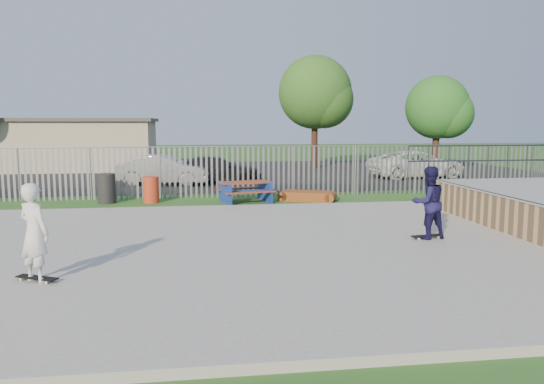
{
  "coord_description": "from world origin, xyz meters",
  "views": [
    {
      "loc": [
        -0.17,
        -11.82,
        2.93
      ],
      "look_at": [
        1.78,
        2.0,
        1.1
      ],
      "focal_mm": 35.0,
      "sensor_mm": 36.0,
      "label": 1
    }
  ],
  "objects": [
    {
      "name": "skater_navy",
      "position": [
        5.31,
        0.09,
        1.03
      ],
      "size": [
        0.96,
        0.8,
        1.75
      ],
      "primitive_type": "imported",
      "rotation": [
        0.0,
        0.0,
        3.32
      ],
      "color": "#15133C",
      "rests_on": "concrete_slab"
    },
    {
      "name": "ground",
      "position": [
        0.0,
        0.0,
        0.0
      ],
      "size": [
        120.0,
        120.0,
        0.0
      ],
      "primitive_type": "plane",
      "color": "#296121",
      "rests_on": "ground"
    },
    {
      "name": "trash_bin_grey",
      "position": [
        -3.48,
        8.07,
        0.54
      ],
      "size": [
        0.65,
        0.65,
        1.08
      ],
      "primitive_type": "cylinder",
      "color": "black",
      "rests_on": "ground"
    },
    {
      "name": "tree_mid",
      "position": [
        7.3,
        21.55,
        4.82
      ],
      "size": [
        4.64,
        4.64,
        7.16
      ],
      "color": "#41271A",
      "rests_on": "ground"
    },
    {
      "name": "skater_white",
      "position": [
        -3.01,
        -2.26,
        1.03
      ],
      "size": [
        0.76,
        0.72,
        1.75
      ],
      "primitive_type": "imported",
      "rotation": [
        0.0,
        0.0,
        2.49
      ],
      "color": "white",
      "rests_on": "concrete_slab"
    },
    {
      "name": "tree_right",
      "position": [
        13.67,
        17.6,
        3.79
      ],
      "size": [
        3.66,
        3.66,
        5.64
      ],
      "color": "#44281B",
      "rests_on": "ground"
    },
    {
      "name": "picnic_table",
      "position": [
        1.57,
        7.53,
        0.4
      ],
      "size": [
        2.15,
        1.91,
        0.78
      ],
      "rotation": [
        0.0,
        0.0,
        0.24
      ],
      "color": "brown",
      "rests_on": "ground"
    },
    {
      "name": "trash_bin_red",
      "position": [
        -1.88,
        7.94,
        0.48
      ],
      "size": [
        0.58,
        0.58,
        0.97
      ],
      "primitive_type": "cylinder",
      "color": "#B9361C",
      "rests_on": "ground"
    },
    {
      "name": "car_dark",
      "position": [
        0.73,
        13.9,
        0.66
      ],
      "size": [
        4.55,
        2.15,
        1.28
      ],
      "primitive_type": "imported",
      "rotation": [
        0.0,
        0.0,
        1.65
      ],
      "color": "black",
      "rests_on": "parking_lot"
    },
    {
      "name": "skateboard_a",
      "position": [
        5.31,
        0.09,
        0.19
      ],
      "size": [
        0.82,
        0.34,
        0.08
      ],
      "rotation": [
        0.0,
        0.0,
        0.18
      ],
      "color": "black",
      "rests_on": "concrete_slab"
    },
    {
      "name": "funbox",
      "position": [
        3.93,
        7.61,
        0.18
      ],
      "size": [
        1.98,
        1.52,
        0.36
      ],
      "rotation": [
        0.0,
        0.0,
        -0.41
      ],
      "color": "brown",
      "rests_on": "ground"
    },
    {
      "name": "concrete_slab",
      "position": [
        0.0,
        0.0,
        0.07
      ],
      "size": [
        15.0,
        12.0,
        0.15
      ],
      "primitive_type": "cube",
      "color": "gray",
      "rests_on": "ground"
    },
    {
      "name": "building",
      "position": [
        -8.0,
        23.0,
        1.61
      ],
      "size": [
        10.4,
        6.4,
        3.2
      ],
      "color": "#BBB190",
      "rests_on": "ground"
    },
    {
      "name": "car_silver",
      "position": [
        -1.73,
        13.41,
        0.73
      ],
      "size": [
        4.49,
        2.24,
        1.42
      ],
      "primitive_type": "imported",
      "rotation": [
        0.0,
        0.0,
        1.39
      ],
      "color": "silver",
      "rests_on": "parking_lot"
    },
    {
      "name": "fence",
      "position": [
        1.0,
        4.59,
        1.0
      ],
      "size": [
        26.04,
        16.02,
        2.0
      ],
      "color": "gray",
      "rests_on": "ground"
    },
    {
      "name": "car_white",
      "position": [
        11.38,
        14.93,
        0.73
      ],
      "size": [
        5.46,
        3.19,
        1.43
      ],
      "primitive_type": "imported",
      "rotation": [
        0.0,
        0.0,
        1.74
      ],
      "color": "white",
      "rests_on": "parking_lot"
    },
    {
      "name": "skateboard_b",
      "position": [
        -3.01,
        -2.26,
        0.19
      ],
      "size": [
        0.8,
        0.55,
        0.08
      ],
      "rotation": [
        0.0,
        0.0,
        -0.48
      ],
      "color": "black",
      "rests_on": "concrete_slab"
    },
    {
      "name": "parking_lot",
      "position": [
        0.0,
        19.0,
        0.01
      ],
      "size": [
        40.0,
        18.0,
        0.02
      ],
      "primitive_type": "cube",
      "color": "black",
      "rests_on": "ground"
    }
  ]
}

